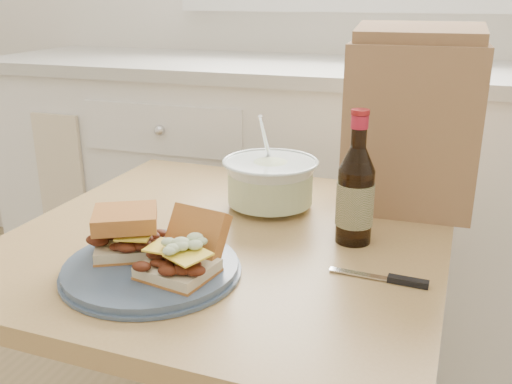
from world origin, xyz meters
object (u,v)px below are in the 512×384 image
(coleslaw_bowl, at_px, (270,184))
(beer_bottle, at_px, (355,194))
(plate, at_px, (151,269))
(paper_bag, at_px, (411,128))
(dining_table, at_px, (229,280))

(coleslaw_bowl, xyz_separation_m, beer_bottle, (0.21, -0.12, 0.04))
(plate, xyz_separation_m, beer_bottle, (0.31, 0.25, 0.09))
(beer_bottle, xyz_separation_m, paper_bag, (0.08, 0.23, 0.08))
(beer_bottle, bearing_deg, coleslaw_bowl, 160.85)
(dining_table, distance_m, coleslaw_bowl, 0.23)
(dining_table, distance_m, beer_bottle, 0.32)
(dining_table, xyz_separation_m, coleslaw_bowl, (0.03, 0.17, 0.16))
(plate, height_order, coleslaw_bowl, coleslaw_bowl)
(coleslaw_bowl, distance_m, beer_bottle, 0.25)
(coleslaw_bowl, relative_size, beer_bottle, 0.82)
(coleslaw_bowl, relative_size, paper_bag, 0.59)
(beer_bottle, relative_size, paper_bag, 0.72)
(dining_table, height_order, beer_bottle, beer_bottle)
(dining_table, height_order, plate, plate)
(paper_bag, bearing_deg, dining_table, -141.17)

